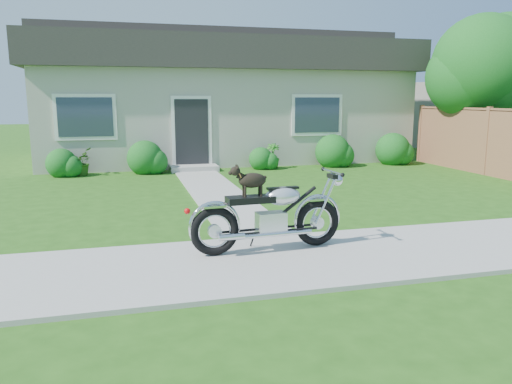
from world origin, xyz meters
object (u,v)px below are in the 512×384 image
at_px(fence, 487,141).
at_px(potted_plant_right, 272,156).
at_px(house, 221,97).
at_px(tree_far, 509,66).
at_px(motorcycle_with_dog, 270,214).
at_px(potted_plant_left, 80,162).
at_px(tree_near, 488,70).

bearing_deg(fence, potted_plant_right, 152.58).
distance_m(house, tree_far, 10.28).
bearing_deg(motorcycle_with_dog, potted_plant_right, 69.67).
xyz_separation_m(potted_plant_left, potted_plant_right, (5.59, 0.00, 0.00)).
relative_size(tree_far, motorcycle_with_dog, 2.29).
bearing_deg(fence, house, 135.26).
xyz_separation_m(tree_far, potted_plant_left, (-14.52, -0.70, -2.88)).
relative_size(tree_near, tree_far, 0.91).
bearing_deg(potted_plant_right, potted_plant_left, 180.00).
bearing_deg(potted_plant_right, tree_far, 4.45).
distance_m(tree_near, motorcycle_with_dog, 11.37).
xyz_separation_m(fence, motorcycle_with_dog, (-7.88, -5.37, -0.38)).
distance_m(fence, tree_near, 2.63).
height_order(potted_plant_left, motorcycle_with_dog, motorcycle_with_dog).
bearing_deg(house, potted_plant_left, -143.65).
bearing_deg(tree_near, potted_plant_right, 167.39).
xyz_separation_m(tree_far, potted_plant_right, (-8.93, -0.70, -2.88)).
xyz_separation_m(tree_near, tree_far, (2.59, 2.11, 0.30)).
distance_m(tree_far, motorcycle_with_dog, 14.71).
bearing_deg(potted_plant_right, motorcycle_with_dog, -106.91).
bearing_deg(potted_plant_left, motorcycle_with_dog, -69.23).
bearing_deg(potted_plant_right, fence, -27.42).
height_order(tree_far, potted_plant_right, tree_far).
distance_m(potted_plant_left, motorcycle_with_dog, 8.74).
relative_size(house, motorcycle_with_dog, 5.66).
height_order(potted_plant_right, motorcycle_with_dog, motorcycle_with_dog).
height_order(house, potted_plant_left, house).
distance_m(tree_near, potted_plant_right, 6.99).
distance_m(tree_near, potted_plant_left, 12.29).
relative_size(fence, motorcycle_with_dog, 2.98).
relative_size(tree_near, potted_plant_left, 6.06).
distance_m(house, motorcycle_with_dog, 11.83).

